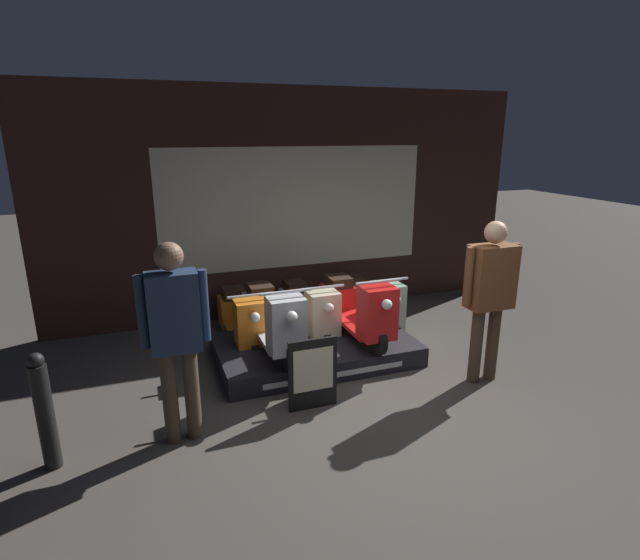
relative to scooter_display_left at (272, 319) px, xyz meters
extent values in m
plane|color=#423D38|center=(0.83, -1.51, -0.58)|extent=(30.00, 30.00, 0.00)
cube|color=#331E19|center=(0.83, 1.75, 1.02)|extent=(7.00, 0.08, 3.20)
cube|color=beige|center=(0.83, 1.70, 0.97)|extent=(3.85, 0.01, 1.70)
cube|color=black|center=(0.51, 0.01, -0.46)|extent=(2.28, 1.30, 0.24)
cube|color=silver|center=(0.51, -0.64, -0.48)|extent=(1.60, 0.01, 0.06)
cylinder|color=black|center=(0.00, -0.58, -0.17)|extent=(0.09, 0.34, 0.34)
cylinder|color=black|center=(0.00, 0.59, -0.17)|extent=(0.09, 0.34, 0.34)
cube|color=#BCBCC1|center=(0.00, 0.01, -0.18)|extent=(0.35, 1.06, 0.05)
cube|color=#BCBCC1|center=(0.00, -0.55, 0.14)|extent=(0.37, 0.31, 0.58)
cube|color=#BCBCC1|center=(0.00, 0.56, -0.08)|extent=(0.38, 0.36, 0.39)
cube|color=black|center=(0.00, 0.56, 0.18)|extent=(0.28, 0.33, 0.13)
cylinder|color=silver|center=(0.00, -0.56, 0.49)|extent=(0.52, 0.03, 0.03)
sphere|color=white|center=(0.00, -0.76, 0.30)|extent=(0.11, 0.11, 0.11)
cylinder|color=black|center=(1.03, -0.58, -0.17)|extent=(0.09, 0.34, 0.34)
cylinder|color=black|center=(1.03, 0.59, -0.17)|extent=(0.09, 0.34, 0.34)
cube|color=red|center=(1.03, 0.01, -0.18)|extent=(0.35, 1.06, 0.05)
cube|color=red|center=(1.03, -0.55, 0.14)|extent=(0.37, 0.31, 0.58)
cube|color=red|center=(1.03, 0.56, -0.08)|extent=(0.38, 0.36, 0.39)
cube|color=black|center=(1.03, 0.56, 0.18)|extent=(0.28, 0.33, 0.13)
cylinder|color=silver|center=(1.03, -0.56, 0.49)|extent=(0.52, 0.03, 0.03)
sphere|color=white|center=(1.03, -0.76, 0.30)|extent=(0.11, 0.11, 0.11)
cylinder|color=black|center=(-0.20, 0.15, -0.41)|extent=(0.09, 0.34, 0.34)
cylinder|color=black|center=(-0.20, 1.31, -0.41)|extent=(0.09, 0.34, 0.34)
cube|color=orange|center=(-0.20, 0.73, -0.42)|extent=(0.35, 1.06, 0.05)
cube|color=orange|center=(-0.20, 0.17, -0.10)|extent=(0.37, 0.31, 0.58)
cube|color=orange|center=(-0.20, 1.29, -0.32)|extent=(0.38, 0.36, 0.39)
cube|color=black|center=(-0.20, 1.28, -0.06)|extent=(0.28, 0.33, 0.13)
cylinder|color=silver|center=(-0.20, 0.16, 0.25)|extent=(0.52, 0.03, 0.03)
sphere|color=white|center=(-0.20, -0.04, 0.06)|extent=(0.11, 0.11, 0.11)
cylinder|color=black|center=(0.67, 0.15, -0.41)|extent=(0.09, 0.34, 0.34)
cylinder|color=black|center=(0.67, 1.31, -0.41)|extent=(0.09, 0.34, 0.34)
cube|color=beige|center=(0.67, 0.73, -0.42)|extent=(0.35, 1.06, 0.05)
cube|color=beige|center=(0.67, 0.17, -0.10)|extent=(0.37, 0.31, 0.58)
cube|color=beige|center=(0.67, 1.29, -0.32)|extent=(0.38, 0.36, 0.39)
cube|color=black|center=(0.67, 1.28, -0.06)|extent=(0.28, 0.33, 0.13)
cylinder|color=silver|center=(0.67, 0.16, 0.25)|extent=(0.52, 0.03, 0.03)
sphere|color=white|center=(0.67, -0.04, 0.06)|extent=(0.11, 0.11, 0.11)
cylinder|color=black|center=(1.54, 0.15, -0.41)|extent=(0.09, 0.34, 0.34)
cylinder|color=black|center=(1.54, 1.31, -0.41)|extent=(0.09, 0.34, 0.34)
cube|color=#8EC6AD|center=(1.54, 0.73, -0.42)|extent=(0.35, 1.06, 0.05)
cube|color=#8EC6AD|center=(1.54, 0.17, -0.10)|extent=(0.37, 0.31, 0.58)
cube|color=#8EC6AD|center=(1.54, 1.29, -0.32)|extent=(0.38, 0.36, 0.39)
cube|color=black|center=(1.54, 1.28, -0.06)|extent=(0.28, 0.33, 0.13)
cylinder|color=silver|center=(1.54, 0.16, 0.25)|extent=(0.52, 0.03, 0.03)
sphere|color=white|center=(1.54, -0.04, 0.06)|extent=(0.11, 0.11, 0.11)
cylinder|color=#473828|center=(-1.20, -1.09, -0.16)|extent=(0.13, 0.13, 0.85)
cylinder|color=#473828|center=(-1.01, -1.09, -0.16)|extent=(0.13, 0.13, 0.85)
cube|color=#1E2D47|center=(-1.10, -1.09, 0.60)|extent=(0.41, 0.23, 0.67)
cylinder|color=#1E2D47|center=(-1.35, -1.09, 0.63)|extent=(0.08, 0.08, 0.62)
cylinder|color=#1E2D47|center=(-0.86, -1.09, 0.63)|extent=(0.08, 0.08, 0.62)
sphere|color=brown|center=(-1.10, -1.09, 1.07)|extent=(0.23, 0.23, 0.23)
cylinder|color=#473828|center=(1.93, -1.09, -0.16)|extent=(0.13, 0.13, 0.84)
cylinder|color=#473828|center=(2.15, -1.09, -0.16)|extent=(0.13, 0.13, 0.84)
cube|color=brown|center=(2.04, -1.09, 0.59)|extent=(0.47, 0.26, 0.66)
cylinder|color=brown|center=(1.76, -1.09, 0.61)|extent=(0.08, 0.08, 0.61)
cylinder|color=brown|center=(2.32, -1.09, 0.61)|extent=(0.08, 0.08, 0.61)
sphere|color=tan|center=(2.04, -1.09, 1.05)|extent=(0.23, 0.23, 0.23)
cube|color=black|center=(0.13, -1.00, -0.22)|extent=(0.49, 0.04, 0.73)
cube|color=beige|center=(0.13, -1.02, -0.17)|extent=(0.40, 0.01, 0.44)
cylinder|color=black|center=(-2.14, -1.12, -0.14)|extent=(0.14, 0.14, 0.90)
sphere|color=black|center=(-2.14, -1.12, 0.35)|extent=(0.12, 0.12, 0.12)
camera|label=1|loc=(-1.30, -5.09, 2.02)|focal=28.00mm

